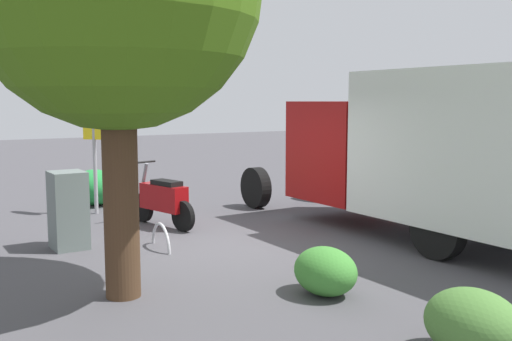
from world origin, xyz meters
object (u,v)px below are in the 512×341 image
box_truck_near (452,148)px  bike_rack_hoop (161,248)px  stop_sign (93,125)px  utility_cabinet (68,210)px  motorcycle (163,199)px

box_truck_near → bike_rack_hoop: (2.20, 4.22, -1.59)m
stop_sign → utility_cabinet: (-2.63, 1.22, -1.24)m
stop_sign → bike_rack_hoop: bearing=-179.7°
bike_rack_hoop → box_truck_near: bearing=-117.5°
box_truck_near → utility_cabinet: bearing=60.4°
bike_rack_hoop → motorcycle: bearing=-24.4°
motorcycle → stop_sign: stop_sign is taller
utility_cabinet → motorcycle: bearing=-69.8°
box_truck_near → motorcycle: size_ratio=4.59×
box_truck_near → stop_sign: size_ratio=2.92×
motorcycle → bike_rack_hoop: bearing=141.6°
box_truck_near → stop_sign: 7.06m
motorcycle → utility_cabinet: (-0.71, 1.93, 0.10)m
box_truck_near → motorcycle: 5.23m
motorcycle → box_truck_near: bearing=-150.4°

